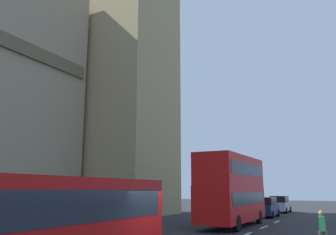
{
  "coord_description": "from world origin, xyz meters",
  "views": [
    {
      "loc": [
        -11.09,
        -5.83,
        2.55
      ],
      "look_at": [
        10.64,
        5.5,
        7.59
      ],
      "focal_mm": 37.63,
      "sensor_mm": 36.0,
      "label": 1
    }
  ],
  "objects_px": {
    "double_decker_bus": "(232,187)",
    "pedestrian_by_kerb": "(322,230)",
    "sedan_lead": "(266,207)",
    "sedan_trailing": "(280,204)"
  },
  "relations": [
    {
      "from": "sedan_lead",
      "to": "pedestrian_by_kerb",
      "type": "height_order",
      "value": "sedan_lead"
    },
    {
      "from": "double_decker_bus",
      "to": "pedestrian_by_kerb",
      "type": "relative_size",
      "value": 5.37
    },
    {
      "from": "sedan_lead",
      "to": "sedan_trailing",
      "type": "distance_m",
      "value": 7.64
    },
    {
      "from": "double_decker_bus",
      "to": "sedan_trailing",
      "type": "distance_m",
      "value": 17.55
    },
    {
      "from": "double_decker_bus",
      "to": "sedan_trailing",
      "type": "relative_size",
      "value": 2.06
    },
    {
      "from": "double_decker_bus",
      "to": "sedan_trailing",
      "type": "xyz_separation_m",
      "value": [
        17.45,
        -0.1,
        -1.79
      ]
    },
    {
      "from": "double_decker_bus",
      "to": "pedestrian_by_kerb",
      "type": "distance_m",
      "value": 10.79
    },
    {
      "from": "pedestrian_by_kerb",
      "to": "double_decker_bus",
      "type": "bearing_deg",
      "value": 37.43
    },
    {
      "from": "sedan_lead",
      "to": "pedestrian_by_kerb",
      "type": "xyz_separation_m",
      "value": [
        -18.27,
        -6.3,
        -0.0
      ]
    },
    {
      "from": "double_decker_bus",
      "to": "sedan_lead",
      "type": "bearing_deg",
      "value": -1.0
    }
  ]
}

